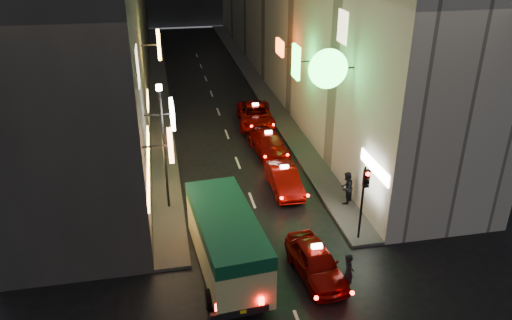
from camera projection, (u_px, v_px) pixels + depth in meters
sidewalk_left at (159, 85)px, 43.37m from camera, size 1.50×52.00×0.15m
sidewalk_right at (255, 80)px, 44.87m from camera, size 1.50×52.00×0.15m
minibus at (226, 236)px, 19.65m from camera, size 2.70×6.38×2.67m
taxi_near at (316, 259)px, 19.82m from camera, size 2.44×4.98×1.70m
taxi_second at (284, 177)px, 26.23m from camera, size 1.96×4.73×1.67m
taxi_third at (268, 142)px, 30.52m from camera, size 2.28×4.82×1.66m
taxi_far at (255, 114)px, 34.76m from camera, size 2.59×5.38×1.83m
pedestrian_crossing at (349, 270)px, 18.90m from camera, size 0.43×0.64×1.90m
pedestrian_sidewalk at (347, 186)px, 24.66m from camera, size 0.82×0.82×1.90m
traffic_light at (365, 189)px, 21.10m from camera, size 0.26×0.43×3.50m
lamp_post at (163, 140)px, 23.22m from camera, size 0.28×0.28×6.22m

